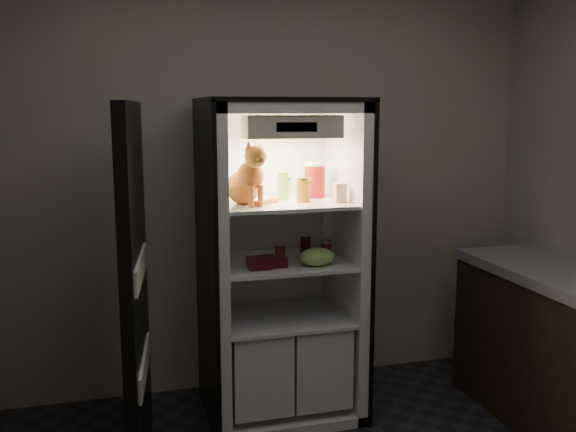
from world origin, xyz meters
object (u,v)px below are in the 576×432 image
object	(u,v)px
cream_carton	(340,193)
soda_can_c	(326,252)
grape_bag	(317,257)
pepper_jar	(315,180)
soda_can_a	(306,245)
mayo_tub	(283,187)
salsa_jar	(304,190)
soda_can_b	(326,248)
tabby_cat	(247,180)
berry_box_right	(275,261)
condiment_jar	(280,250)
refrigerator	(279,282)
berry_box_left	(259,263)
parmesan_shaker	(283,186)

from	to	relation	value
cream_carton	soda_can_c	distance (m)	0.36
cream_carton	grape_bag	xyz separation A→B (m)	(-0.14, -0.03, -0.35)
pepper_jar	soda_can_a	world-z (taller)	pepper_jar
mayo_tub	salsa_jar	world-z (taller)	salsa_jar
salsa_jar	soda_can_b	distance (m)	0.40
tabby_cat	pepper_jar	bearing A→B (deg)	6.21
berry_box_right	cream_carton	bearing A→B (deg)	-2.02
mayo_tub	condiment_jar	distance (m)	0.38
refrigerator	pepper_jar	bearing A→B (deg)	9.34
soda_can_b	soda_can_c	size ratio (longest dim) A/B	0.99
tabby_cat	soda_can_b	xyz separation A→B (m)	(0.49, 0.09, -0.43)
pepper_jar	berry_box_right	world-z (taller)	pepper_jar
soda_can_c	berry_box_left	xyz separation A→B (m)	(-0.41, -0.06, -0.03)
condiment_jar	soda_can_a	bearing A→B (deg)	10.36
refrigerator	soda_can_b	bearing A→B (deg)	-10.39
soda_can_b	condiment_jar	world-z (taller)	soda_can_b
mayo_tub	salsa_jar	size ratio (longest dim) A/B	0.84
soda_can_c	refrigerator	bearing A→B (deg)	148.23
mayo_tub	cream_carton	bearing A→B (deg)	-51.02
salsa_jar	soda_can_a	bearing A→B (deg)	68.95
refrigerator	soda_can_c	bearing A→B (deg)	-31.77
soda_can_c	berry_box_right	distance (m)	0.32
tabby_cat	condiment_jar	bearing A→B (deg)	20.57
soda_can_a	soda_can_c	world-z (taller)	soda_can_a
berry_box_right	soda_can_b	bearing A→B (deg)	21.42
salsa_jar	grape_bag	world-z (taller)	salsa_jar
soda_can_a	soda_can_b	world-z (taller)	soda_can_a
mayo_tub	cream_carton	distance (m)	0.39
soda_can_b	soda_can_c	world-z (taller)	same
soda_can_b	soda_can_c	xyz separation A→B (m)	(-0.03, -0.10, 0.00)
tabby_cat	pepper_jar	size ratio (longest dim) A/B	1.75
cream_carton	condiment_jar	size ratio (longest dim) A/B	1.30
cream_carton	condiment_jar	bearing A→B (deg)	142.12
condiment_jar	parmesan_shaker	bearing A→B (deg)	-72.26
soda_can_b	grape_bag	xyz separation A→B (m)	(-0.11, -0.18, -0.01)
soda_can_c	soda_can_b	bearing A→B (deg)	71.58
soda_can_a	berry_box_right	world-z (taller)	soda_can_a
refrigerator	soda_can_a	size ratio (longest dim) A/B	16.23
soda_can_b	berry_box_right	world-z (taller)	soda_can_b
soda_can_c	condiment_jar	size ratio (longest dim) A/B	1.36
pepper_jar	soda_can_a	distance (m)	0.40
salsa_jar	refrigerator	bearing A→B (deg)	132.39
cream_carton	salsa_jar	bearing A→B (deg)	158.16
soda_can_a	cream_carton	bearing A→B (deg)	-64.79
parmesan_shaker	salsa_jar	world-z (taller)	parmesan_shaker
salsa_jar	cream_carton	size ratio (longest dim) A/B	1.28
pepper_jar	grape_bag	world-z (taller)	pepper_jar
parmesan_shaker	cream_carton	world-z (taller)	parmesan_shaker
salsa_jar	condiment_jar	xyz separation A→B (m)	(-0.10, 0.15, -0.38)
tabby_cat	pepper_jar	world-z (taller)	tabby_cat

